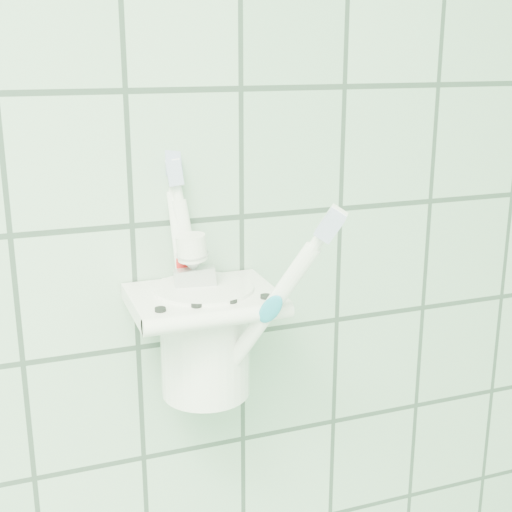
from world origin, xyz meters
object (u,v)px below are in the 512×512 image
at_px(toothbrush_blue, 195,273).
at_px(toothpaste_tube, 204,297).
at_px(holder_bracket, 203,301).
at_px(cup, 205,336).
at_px(toothbrush_orange, 211,276).
at_px(toothbrush_pink, 208,273).

xyz_separation_m(toothbrush_blue, toothpaste_tube, (0.01, 0.02, -0.03)).
height_order(holder_bracket, toothpaste_tube, toothpaste_tube).
bearing_deg(cup, toothbrush_orange, -81.69).
xyz_separation_m(cup, toothbrush_blue, (-0.01, -0.01, 0.06)).
bearing_deg(toothpaste_tube, toothbrush_orange, -80.90).
bearing_deg(holder_bracket, toothpaste_tube, 70.53).
height_order(holder_bracket, toothbrush_pink, toothbrush_pink).
xyz_separation_m(toothbrush_blue, toothbrush_orange, (0.01, -0.01, -0.00)).
relative_size(toothbrush_pink, toothpaste_tube, 1.43).
height_order(toothbrush_pink, toothbrush_orange, toothbrush_orange).
bearing_deg(toothbrush_orange, toothbrush_blue, 174.66).
distance_m(cup, toothbrush_pink, 0.06).
height_order(cup, toothbrush_blue, toothbrush_blue).
bearing_deg(toothpaste_tube, cup, -95.76).
distance_m(holder_bracket, toothbrush_orange, 0.03).
bearing_deg(toothbrush_blue, toothpaste_tube, 49.93).
bearing_deg(cup, toothbrush_blue, -142.90).
relative_size(holder_bracket, toothbrush_blue, 0.59).
bearing_deg(toothbrush_blue, cup, 34.50).
height_order(holder_bracket, toothbrush_blue, toothbrush_blue).
distance_m(toothbrush_pink, toothbrush_blue, 0.02).
distance_m(cup, toothbrush_orange, 0.06).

